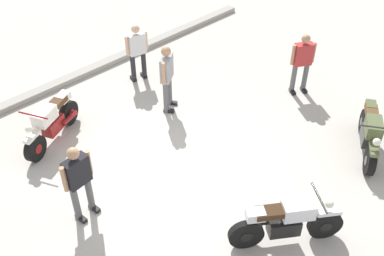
{
  "coord_description": "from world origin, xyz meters",
  "views": [
    {
      "loc": [
        -4.37,
        -5.2,
        6.76
      ],
      "look_at": [
        0.8,
        0.16,
        0.75
      ],
      "focal_mm": 42.45,
      "sensor_mm": 36.0,
      "label": 1
    }
  ],
  "objects_px": {
    "person_in_white_shirt": "(137,50)",
    "person_in_red_shirt": "(302,60)",
    "motorcycle_cream_vintage": "(52,123)",
    "motorcycle_silver_cruiser": "(287,222)",
    "person_in_black_shirt": "(79,178)",
    "motorcycle_olive_vintage": "(370,134)",
    "person_in_gray_shirt": "(167,74)"
  },
  "relations": [
    {
      "from": "person_in_red_shirt",
      "to": "person_in_white_shirt",
      "type": "relative_size",
      "value": 1.01
    },
    {
      "from": "motorcycle_silver_cruiser",
      "to": "person_in_red_shirt",
      "type": "height_order",
      "value": "person_in_red_shirt"
    },
    {
      "from": "person_in_black_shirt",
      "to": "motorcycle_cream_vintage",
      "type": "bearing_deg",
      "value": 156.8
    },
    {
      "from": "motorcycle_olive_vintage",
      "to": "person_in_gray_shirt",
      "type": "height_order",
      "value": "person_in_gray_shirt"
    },
    {
      "from": "motorcycle_silver_cruiser",
      "to": "person_in_black_shirt",
      "type": "distance_m",
      "value": 3.77
    },
    {
      "from": "motorcycle_silver_cruiser",
      "to": "person_in_black_shirt",
      "type": "height_order",
      "value": "person_in_black_shirt"
    },
    {
      "from": "motorcycle_cream_vintage",
      "to": "person_in_black_shirt",
      "type": "xyz_separation_m",
      "value": [
        -0.73,
        -2.34,
        0.45
      ]
    },
    {
      "from": "motorcycle_cream_vintage",
      "to": "person_in_white_shirt",
      "type": "relative_size",
      "value": 1.13
    },
    {
      "from": "person_in_black_shirt",
      "to": "person_in_white_shirt",
      "type": "distance_m",
      "value": 4.79
    },
    {
      "from": "motorcycle_cream_vintage",
      "to": "person_in_black_shirt",
      "type": "bearing_deg",
      "value": 45.99
    },
    {
      "from": "person_in_white_shirt",
      "to": "person_in_red_shirt",
      "type": "bearing_deg",
      "value": -128.61
    },
    {
      "from": "motorcycle_cream_vintage",
      "to": "person_in_red_shirt",
      "type": "xyz_separation_m",
      "value": [
        5.64,
        -2.68,
        0.44
      ]
    },
    {
      "from": "person_in_red_shirt",
      "to": "person_in_black_shirt",
      "type": "distance_m",
      "value": 6.38
    },
    {
      "from": "motorcycle_olive_vintage",
      "to": "person_in_red_shirt",
      "type": "relative_size",
      "value": 1.05
    },
    {
      "from": "motorcycle_silver_cruiser",
      "to": "person_in_red_shirt",
      "type": "bearing_deg",
      "value": 68.14
    },
    {
      "from": "person_in_black_shirt",
      "to": "person_in_white_shirt",
      "type": "relative_size",
      "value": 1.03
    },
    {
      "from": "motorcycle_silver_cruiser",
      "to": "person_in_gray_shirt",
      "type": "xyz_separation_m",
      "value": [
        1.21,
        4.49,
        0.47
      ]
    },
    {
      "from": "motorcycle_olive_vintage",
      "to": "person_in_gray_shirt",
      "type": "bearing_deg",
      "value": -97.64
    },
    {
      "from": "person_in_gray_shirt",
      "to": "person_in_white_shirt",
      "type": "distance_m",
      "value": 1.57
    },
    {
      "from": "person_in_gray_shirt",
      "to": "person_in_white_shirt",
      "type": "bearing_deg",
      "value": 133.99
    },
    {
      "from": "motorcycle_olive_vintage",
      "to": "person_in_black_shirt",
      "type": "relative_size",
      "value": 1.03
    },
    {
      "from": "motorcycle_cream_vintage",
      "to": "person_in_white_shirt",
      "type": "distance_m",
      "value": 3.1
    },
    {
      "from": "motorcycle_olive_vintage",
      "to": "person_in_white_shirt",
      "type": "bearing_deg",
      "value": -106.74
    },
    {
      "from": "person_in_white_shirt",
      "to": "motorcycle_silver_cruiser",
      "type": "bearing_deg",
      "value": 178.87
    },
    {
      "from": "motorcycle_olive_vintage",
      "to": "person_in_white_shirt",
      "type": "xyz_separation_m",
      "value": [
        -1.77,
        5.79,
        0.42
      ]
    },
    {
      "from": "person_in_red_shirt",
      "to": "motorcycle_cream_vintage",
      "type": "bearing_deg",
      "value": -84.47
    },
    {
      "from": "motorcycle_silver_cruiser",
      "to": "person_in_black_shirt",
      "type": "relative_size",
      "value": 1.07
    },
    {
      "from": "person_in_red_shirt",
      "to": "person_in_gray_shirt",
      "type": "distance_m",
      "value": 3.46
    },
    {
      "from": "motorcycle_cream_vintage",
      "to": "person_in_white_shirt",
      "type": "height_order",
      "value": "person_in_white_shirt"
    },
    {
      "from": "motorcycle_olive_vintage",
      "to": "person_in_white_shirt",
      "type": "height_order",
      "value": "person_in_white_shirt"
    },
    {
      "from": "motorcycle_cream_vintage",
      "to": "person_in_gray_shirt",
      "type": "bearing_deg",
      "value": 135.18
    },
    {
      "from": "motorcycle_olive_vintage",
      "to": "person_in_gray_shirt",
      "type": "distance_m",
      "value": 4.77
    }
  ]
}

